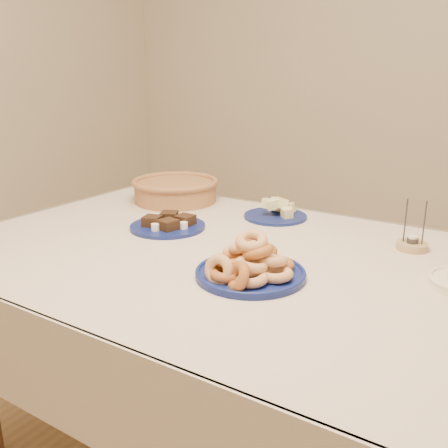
# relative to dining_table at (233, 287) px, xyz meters

# --- Properties ---
(dining_table) EXTENTS (1.71, 1.11, 0.75)m
(dining_table) POSITION_rel_dining_table_xyz_m (0.00, 0.00, 0.00)
(dining_table) COLOR brown
(dining_table) RESTS_ON ground
(donut_platter) EXTENTS (0.35, 0.35, 0.13)m
(donut_platter) POSITION_rel_dining_table_xyz_m (0.13, -0.13, 0.14)
(donut_platter) COLOR navy
(donut_platter) RESTS_ON dining_table
(melon_plate) EXTENTS (0.24, 0.24, 0.08)m
(melon_plate) POSITION_rel_dining_table_xyz_m (-0.06, 0.39, 0.13)
(melon_plate) COLOR navy
(melon_plate) RESTS_ON dining_table
(brownie_plate) EXTENTS (0.27, 0.27, 0.04)m
(brownie_plate) POSITION_rel_dining_table_xyz_m (-0.31, 0.08, 0.12)
(brownie_plate) COLOR navy
(brownie_plate) RESTS_ON dining_table
(wicker_basket) EXTENTS (0.36, 0.36, 0.09)m
(wicker_basket) POSITION_rel_dining_table_xyz_m (-0.51, 0.38, 0.16)
(wicker_basket) COLOR brown
(wicker_basket) RESTS_ON dining_table
(candle_holder) EXTENTS (0.09, 0.09, 0.15)m
(candle_holder) POSITION_rel_dining_table_xyz_m (0.42, 0.31, 0.12)
(candle_holder) COLOR tan
(candle_holder) RESTS_ON dining_table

